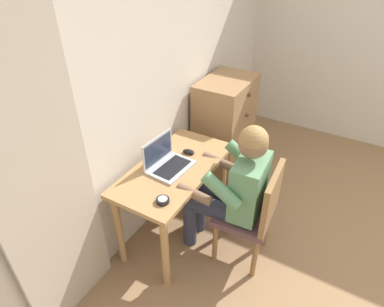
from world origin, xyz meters
name	(u,v)px	position (x,y,z in m)	size (l,w,h in m)	color
wall_back	(154,81)	(0.00, 2.20, 1.25)	(4.80, 0.05, 2.50)	beige
curtain_panel	(39,174)	(-1.16, 2.13, 1.15)	(0.63, 0.03, 2.29)	#BCAD99
desk	(175,180)	(-0.27, 1.86, 0.59)	(1.05, 0.54, 0.72)	tan
dresser	(224,128)	(0.78, 1.92, 0.53)	(0.65, 0.47, 1.05)	#9E754C
chair	(254,211)	(-0.19, 1.22, 0.49)	(0.45, 0.43, 0.88)	brown
person_seated	(233,186)	(-0.20, 1.40, 0.67)	(0.55, 0.60, 1.20)	#33384C
laptop	(167,161)	(-0.30, 1.91, 0.77)	(0.36, 0.27, 0.24)	#B7BABF
computer_mouse	(189,152)	(-0.06, 1.86, 0.74)	(0.06, 0.10, 0.03)	black
desk_clock	(163,200)	(-0.64, 1.72, 0.73)	(0.09, 0.09, 0.03)	black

